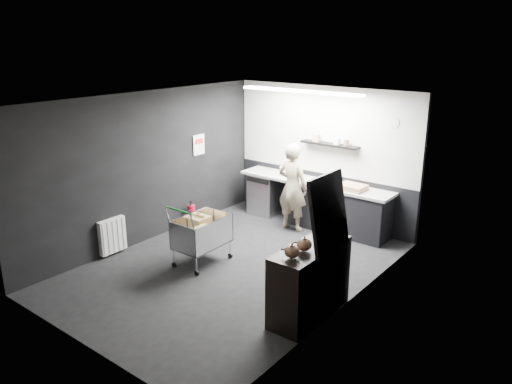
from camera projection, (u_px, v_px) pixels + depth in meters
The scene contains 22 objects.
floor at pixel (234, 267), 8.12m from camera, with size 5.50×5.50×0.00m, color black.
ceiling at pixel (231, 100), 7.31m from camera, with size 5.50×5.50×0.00m, color silver.
wall_back at pixel (323, 155), 9.79m from camera, with size 5.50×5.50×0.00m, color black.
wall_front at pixel (75, 244), 5.65m from camera, with size 5.50×5.50×0.00m, color black.
wall_left at pixel (147, 168), 8.89m from camera, with size 5.50×5.50×0.00m, color black.
wall_right at pixel (348, 215), 6.54m from camera, with size 5.50×5.50×0.00m, color black.
kitchen_wall_panel at pixel (324, 130), 9.62m from camera, with size 3.95×0.02×1.70m, color silver.
dado_panel at pixel (321, 197), 10.03m from camera, with size 3.95×0.02×1.00m, color black.
floating_shelf at pixel (330, 144), 9.49m from camera, with size 1.20×0.22×0.04m, color black.
wall_clock at pixel (394, 123), 8.70m from camera, with size 0.20×0.20×0.03m, color silver.
poster at pixel (199, 145), 9.80m from camera, with size 0.02×0.30×0.40m, color white.
poster_red_band at pixel (199, 141), 9.77m from camera, with size 0.01×0.22×0.10m, color red.
radiator at pixel (112, 236), 8.48m from camera, with size 0.10×0.50×0.60m, color silver.
ceiling_strip at pixel (300, 91), 8.71m from camera, with size 2.40×0.20×0.04m, color white.
prep_counter at pixel (319, 204), 9.73m from camera, with size 3.20×0.61×0.90m.
person at pixel (293, 187), 9.46m from camera, with size 0.62×0.41×1.70m, color beige.
shopping_cart at pixel (202, 234), 8.13m from camera, with size 0.60×0.98×1.08m.
sideboard at pixel (312, 272), 6.58m from camera, with size 0.56×1.32×1.97m.
fire_extinguisher at pixel (191, 214), 9.81m from camera, with size 0.15×0.15×0.50m.
cardboard_box at pixel (352, 187), 9.12m from camera, with size 0.49×0.37×0.10m, color #A47E57.
pink_tub at pixel (284, 171), 10.06m from camera, with size 0.17×0.17×0.17m, color beige.
white_container at pixel (298, 175), 9.81m from camera, with size 0.17×0.13×0.15m, color silver.
Camera 1 is at (4.83, -5.60, 3.61)m, focal length 35.00 mm.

